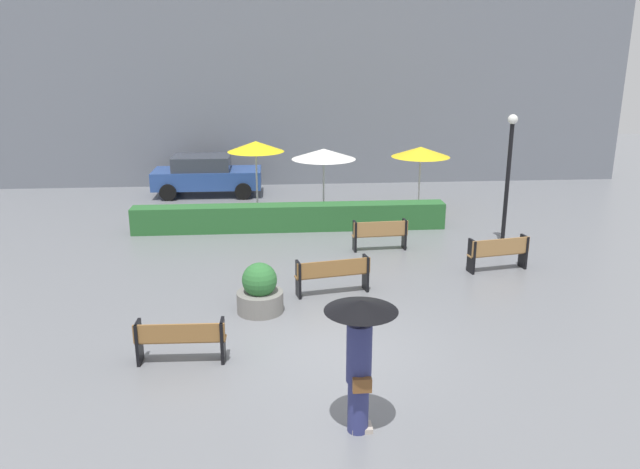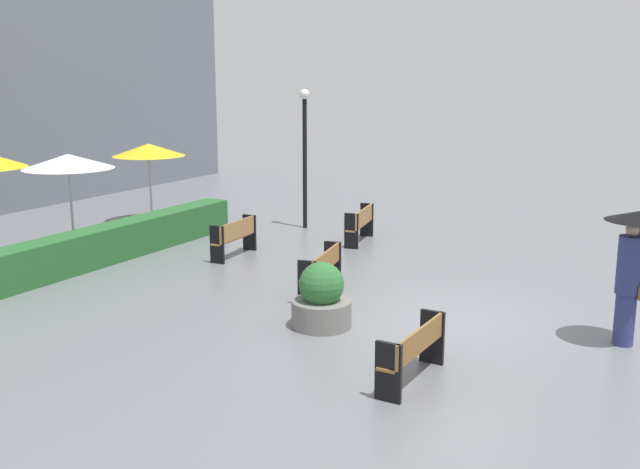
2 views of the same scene
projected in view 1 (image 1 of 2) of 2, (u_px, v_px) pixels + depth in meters
The scene contains 14 objects.
ground_plane at pixel (334, 349), 12.18m from camera, with size 60.00×60.00×0.00m, color slate.
bench_mid_center at pixel (333, 273), 14.76m from camera, with size 1.80×0.68×0.87m.
bench_near_left at pixel (180, 338), 11.53m from camera, with size 1.66×0.42×0.82m.
bench_back_row at pixel (380, 233), 17.98m from camera, with size 1.60×0.45×0.88m.
bench_far_right at pixel (499, 251), 16.34m from camera, with size 1.67×0.64×0.89m.
pedestrian_with_umbrella at pixel (360, 345), 9.14m from camera, with size 1.07×1.07×2.18m.
planter_pot at pixel (260, 291), 13.78m from camera, with size 1.03×1.03×1.13m.
lamp_post at pixel (509, 166), 17.95m from camera, with size 0.28×0.28×3.83m.
patio_umbrella_yellow at pixel (256, 147), 21.04m from camera, with size 1.91×1.91×2.61m.
patio_umbrella_white at pixel (324, 154), 21.15m from camera, with size 2.17×2.17×2.35m.
patio_umbrella_yellow_far at pixel (421, 152), 21.92m from camera, with size 2.05×2.05×2.30m.
hedge_strip at pixel (290, 217), 20.04m from camera, with size 9.93×0.70×0.83m, color #28602D.
building_facade at pixel (296, 43), 25.81m from camera, with size 28.00×1.20×11.58m, color slate.
parked_car at pixel (206, 175), 24.71m from camera, with size 4.21×1.99×1.57m.
Camera 1 is at (-1.14, -10.98, 5.62)m, focal length 35.25 mm.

